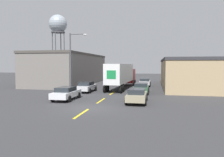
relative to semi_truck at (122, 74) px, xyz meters
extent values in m
plane|color=#333335|center=(-0.41, -16.99, -2.40)|extent=(160.00, 160.00, 0.00)
cube|color=yellow|center=(-0.41, -19.12, -2.39)|extent=(0.20, 3.55, 0.01)
cube|color=yellow|center=(-0.41, -12.67, -2.39)|extent=(0.20, 3.55, 0.01)
cube|color=yellow|center=(-0.41, -6.21, -2.39)|extent=(0.20, 3.55, 0.01)
cube|color=slate|center=(-12.11, 7.71, 0.49)|extent=(9.25, 23.84, 5.77)
cube|color=#4C4742|center=(-12.11, 7.71, 3.57)|extent=(9.45, 24.04, 0.40)
cube|color=tan|center=(12.11, 3.60, -0.13)|extent=(10.88, 20.80, 4.53)
cube|color=#333338|center=(12.11, 3.60, 2.34)|extent=(11.08, 21.00, 0.40)
cube|color=#B21919|center=(0.37, 5.93, -0.58)|extent=(2.38, 3.08, 2.60)
cube|color=white|center=(-0.08, -1.36, 0.19)|extent=(2.99, 11.16, 2.90)
cube|color=#198442|center=(-0.42, -6.88, 0.19)|extent=(1.27, 0.11, 1.16)
cylinder|color=black|center=(1.54, 6.23, -1.88)|extent=(0.34, 1.06, 1.04)
cylinder|color=black|center=(-0.77, 6.37, -1.88)|extent=(0.34, 1.06, 1.04)
cylinder|color=black|center=(1.47, 5.05, -1.88)|extent=(0.34, 1.06, 1.04)
cylinder|color=black|center=(-0.84, 5.19, -1.88)|extent=(0.34, 1.06, 1.04)
cylinder|color=black|center=(0.87, -4.74, -1.88)|extent=(0.34, 1.06, 1.04)
cylinder|color=black|center=(-1.44, -4.60, -1.88)|extent=(0.34, 1.06, 1.04)
cylinder|color=black|center=(0.78, -6.14, -1.88)|extent=(0.34, 1.06, 1.04)
cylinder|color=black|center=(-1.53, -5.99, -1.88)|extent=(0.34, 1.06, 1.04)
cube|color=#B2B2B7|center=(3.54, 4.87, -1.74)|extent=(1.87, 4.73, 0.62)
cube|color=#23282D|center=(3.54, 4.73, -1.18)|extent=(1.64, 2.46, 0.49)
cylinder|color=black|center=(4.47, 6.34, -2.05)|extent=(0.22, 0.70, 0.70)
cylinder|color=black|center=(2.60, 6.34, -2.05)|extent=(0.22, 0.70, 0.70)
cylinder|color=black|center=(4.47, 3.41, -2.05)|extent=(0.22, 0.70, 0.70)
cylinder|color=black|center=(2.60, 3.41, -2.05)|extent=(0.22, 0.70, 0.70)
cube|color=silver|center=(-4.35, -5.59, -1.74)|extent=(1.87, 4.73, 0.62)
cube|color=#23282D|center=(-4.35, -5.73, -1.18)|extent=(1.64, 2.46, 0.49)
cylinder|color=black|center=(-3.41, -4.12, -2.05)|extent=(0.22, 0.70, 0.70)
cylinder|color=black|center=(-5.28, -4.12, -2.05)|extent=(0.22, 0.70, 0.70)
cylinder|color=black|center=(-3.41, -7.05, -2.05)|extent=(0.22, 0.70, 0.70)
cylinder|color=black|center=(-5.28, -7.05, -2.05)|extent=(0.22, 0.70, 0.70)
cube|color=#2D5B38|center=(3.54, -5.84, -1.74)|extent=(1.87, 4.73, 0.62)
cube|color=#23282D|center=(3.54, -5.99, -1.18)|extent=(1.64, 2.46, 0.49)
cylinder|color=black|center=(4.47, -4.38, -2.05)|extent=(0.22, 0.70, 0.70)
cylinder|color=black|center=(2.60, -4.38, -2.05)|extent=(0.22, 0.70, 0.70)
cylinder|color=black|center=(4.47, -7.31, -2.05)|extent=(0.22, 0.70, 0.70)
cylinder|color=black|center=(2.60, -7.31, -2.05)|extent=(0.22, 0.70, 0.70)
cube|color=tan|center=(3.54, -13.18, -1.74)|extent=(1.87, 4.73, 0.62)
cube|color=#23282D|center=(3.54, -13.32, -1.18)|extent=(1.64, 2.46, 0.49)
cylinder|color=black|center=(4.47, -11.71, -2.05)|extent=(0.22, 0.70, 0.70)
cylinder|color=black|center=(2.60, -11.71, -2.05)|extent=(0.22, 0.70, 0.70)
cylinder|color=black|center=(4.47, -14.64, -2.05)|extent=(0.22, 0.70, 0.70)
cylinder|color=black|center=(2.60, -14.64, -2.05)|extent=(0.22, 0.70, 0.70)
cube|color=silver|center=(-4.35, -12.84, -1.74)|extent=(1.87, 4.73, 0.62)
cube|color=#23282D|center=(-4.35, -12.98, -1.18)|extent=(1.64, 2.46, 0.49)
cylinder|color=black|center=(-3.41, -11.37, -2.05)|extent=(0.22, 0.70, 0.70)
cylinder|color=black|center=(-5.28, -11.37, -2.05)|extent=(0.22, 0.70, 0.70)
cylinder|color=black|center=(-3.41, -14.30, -2.05)|extent=(0.22, 0.70, 0.70)
cylinder|color=black|center=(-5.28, -14.30, -2.05)|extent=(0.22, 0.70, 0.70)
cylinder|color=#47474C|center=(-22.59, 28.79, 4.75)|extent=(0.28, 0.28, 14.29)
cylinder|color=#47474C|center=(-24.56, 30.76, 4.75)|extent=(0.28, 0.28, 14.29)
cylinder|color=#47474C|center=(-26.53, 28.79, 4.75)|extent=(0.28, 0.28, 14.29)
cylinder|color=#47474C|center=(-24.56, 26.82, 4.75)|extent=(0.28, 0.28, 14.29)
cylinder|color=#4C4C51|center=(-24.56, 28.79, 11.69)|extent=(4.22, 4.22, 0.30)
sphere|color=#939EA8|center=(-24.56, 28.79, 14.28)|extent=(5.63, 5.63, 5.63)
cylinder|color=#4C4C51|center=(-6.41, -6.41, 1.77)|extent=(0.20, 0.20, 8.34)
cylinder|color=#4C4C51|center=(-5.33, -6.41, 5.79)|extent=(2.17, 0.11, 0.11)
ellipsoid|color=silver|center=(-4.24, -6.41, 5.69)|extent=(0.56, 0.32, 0.22)
camera|label=1|loc=(5.33, -35.60, 1.51)|focal=35.00mm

